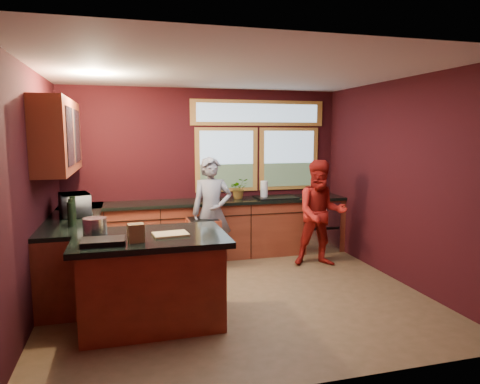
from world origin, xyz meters
name	(u,v)px	position (x,y,z in m)	size (l,w,h in m)	color
floor	(237,295)	(0.00, 0.00, 0.00)	(4.50, 4.50, 0.00)	brown
room_shell	(182,149)	(-0.60, 0.32, 1.80)	(4.52, 4.02, 2.71)	black
back_counter	(222,228)	(0.20, 1.70, 0.46)	(4.50, 0.64, 0.93)	#602616
left_counter	(75,251)	(-1.95, 0.85, 0.47)	(0.64, 2.30, 0.93)	#602616
island	(152,279)	(-1.05, -0.51, 0.48)	(1.55, 1.05, 0.95)	#602616
person_grey	(212,213)	(-0.06, 1.21, 0.82)	(0.60, 0.39, 1.64)	slate
person_red	(321,213)	(1.53, 0.85, 0.80)	(0.78, 0.60, 1.60)	maroon
microwave	(75,205)	(-1.92, 0.91, 1.07)	(0.51, 0.35, 0.28)	#999999
potted_plant	(239,188)	(0.49, 1.75, 1.10)	(0.30, 0.26, 0.33)	#999999
paper_towel	(264,190)	(0.91, 1.70, 1.07)	(0.12, 0.12, 0.28)	silver
cutting_board	(171,234)	(-0.85, -0.56, 0.95)	(0.35, 0.25, 0.02)	tan
stock_pot	(95,227)	(-1.60, -0.36, 1.03)	(0.24, 0.24, 0.18)	silver
paper_bag	(136,233)	(-1.20, -0.76, 1.03)	(0.15, 0.12, 0.18)	brown
black_tray	(104,242)	(-1.50, -0.76, 0.97)	(0.40, 0.28, 0.05)	black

